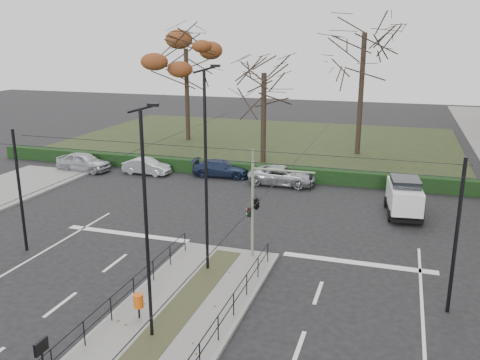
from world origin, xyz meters
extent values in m
plane|color=black|center=(0.00, 0.00, 0.00)|extent=(140.00, 140.00, 0.00)
cube|color=#64625F|center=(0.00, -2.50, 0.07)|extent=(4.40, 15.00, 0.14)
cube|color=#222E17|center=(-6.00, 32.00, 0.05)|extent=(38.00, 26.00, 0.10)
cube|color=black|center=(-6.00, 18.60, 0.50)|extent=(38.00, 1.00, 1.00)
cylinder|color=black|center=(-2.05, 4.00, 0.59)|extent=(0.04, 0.04, 0.90)
cylinder|color=black|center=(2.05, 4.00, 0.59)|extent=(0.04, 0.04, 0.90)
cylinder|color=black|center=(-2.05, -2.60, 1.04)|extent=(0.04, 13.20, 0.04)
cylinder|color=black|center=(2.05, -2.60, 1.04)|extent=(0.04, 13.20, 0.04)
cylinder|color=black|center=(-9.60, 2.00, 3.00)|extent=(0.14, 0.14, 6.00)
cylinder|color=black|center=(9.60, 2.00, 3.00)|extent=(0.14, 0.14, 6.00)
cylinder|color=black|center=(0.00, 1.00, 5.50)|extent=(20.00, 0.02, 0.02)
cylinder|color=black|center=(0.00, 3.00, 5.50)|extent=(20.00, 0.02, 0.02)
cylinder|color=black|center=(-3.50, -2.00, 5.30)|extent=(0.02, 34.00, 0.02)
cylinder|color=black|center=(3.50, -2.00, 5.30)|extent=(0.02, 34.00, 0.02)
cylinder|color=slate|center=(1.17, 4.50, 2.42)|extent=(0.14, 0.14, 4.57)
cylinder|color=slate|center=(2.57, 4.50, 4.36)|extent=(2.81, 0.09, 0.09)
imported|color=black|center=(3.80, 4.50, 3.92)|extent=(0.14, 0.16, 0.79)
imported|color=black|center=(1.36, 4.50, 2.78)|extent=(0.44, 1.76, 0.70)
cube|color=black|center=(1.01, 4.50, 2.25)|extent=(0.19, 0.14, 0.44)
sphere|color=#FF0C0C|center=(0.92, 4.50, 2.38)|extent=(0.10, 0.10, 0.10)
sphere|color=#0CE533|center=(0.92, 4.50, 2.14)|extent=(0.10, 0.10, 0.10)
cylinder|color=black|center=(-1.18, -2.14, 0.37)|extent=(0.07, 0.07, 0.45)
cylinder|color=#C44E0B|center=(-1.18, -2.14, 0.82)|extent=(0.36, 0.36, 0.50)
cube|color=black|center=(-1.50, -6.89, 1.88)|extent=(0.09, 0.50, 0.38)
cube|color=silver|center=(-1.55, -6.89, 1.88)|extent=(0.02, 0.44, 0.32)
cylinder|color=black|center=(-0.23, -3.01, 4.02)|extent=(0.12, 0.12, 7.76)
cube|color=black|center=(0.21, -3.01, 8.05)|extent=(0.34, 0.14, 0.10)
cylinder|color=black|center=(-0.31, 2.50, 4.46)|extent=(0.13, 0.13, 8.64)
cube|color=black|center=(0.18, 2.50, 8.94)|extent=(0.38, 0.15, 0.11)
imported|color=#ABADB2|center=(-16.00, 16.24, 0.74)|extent=(4.40, 1.90, 1.48)
imported|color=#ABADB2|center=(-10.87, 16.90, 0.61)|extent=(3.72, 1.41, 1.21)
imported|color=#1C2741|center=(-5.20, 18.00, 0.63)|extent=(4.48, 2.06, 1.27)
imported|color=#ABADB2|center=(-0.34, 17.18, 0.66)|extent=(4.75, 2.21, 1.32)
cube|color=silver|center=(7.88, 13.01, 1.16)|extent=(2.14, 4.19, 1.30)
cube|color=black|center=(7.88, 13.01, 1.94)|extent=(1.80, 2.37, 0.61)
cube|color=black|center=(7.88, 13.01, 0.30)|extent=(2.18, 4.27, 0.18)
cylinder|color=black|center=(8.87, 11.79, 0.33)|extent=(0.29, 0.68, 0.66)
cylinder|color=black|center=(7.19, 11.60, 0.33)|extent=(0.29, 0.68, 0.66)
cylinder|color=black|center=(8.57, 14.43, 0.33)|extent=(0.29, 0.68, 0.66)
cylinder|color=black|center=(6.89, 14.24, 0.33)|extent=(0.29, 0.68, 0.66)
cylinder|color=black|center=(-13.18, 30.23, 4.60)|extent=(0.44, 0.44, 9.00)
ellipsoid|color=#602E16|center=(-13.18, 30.23, 9.10)|extent=(8.81, 8.81, 5.66)
cylinder|color=black|center=(3.85, 28.78, 5.32)|extent=(0.44, 0.44, 10.43)
cylinder|color=black|center=(-3.35, 23.11, 3.74)|extent=(0.44, 0.44, 7.28)
camera|label=1|loc=(7.33, -16.76, 9.94)|focal=38.00mm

